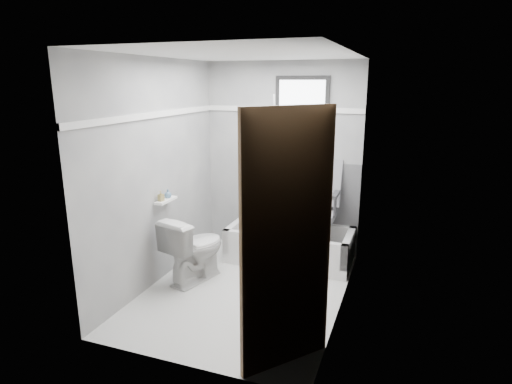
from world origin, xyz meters
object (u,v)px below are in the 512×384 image
at_px(office_chair, 311,209).
at_px(soap_bottle_b, 168,194).
at_px(bathtub, 290,245).
at_px(toilet, 195,248).
at_px(door, 312,264).
at_px(soap_bottle_a, 161,196).

bearing_deg(office_chair, soap_bottle_b, -149.67).
distance_m(bathtub, toilet, 1.22).
relative_size(office_chair, soap_bottle_b, 11.43).
relative_size(door, soap_bottle_a, 16.94).
xyz_separation_m(toilet, soap_bottle_b, (-0.32, 0.03, 0.59)).
bearing_deg(toilet, bathtub, -118.59).
distance_m(bathtub, office_chair, 0.53).
distance_m(office_chair, soap_bottle_a, 1.75).
bearing_deg(toilet, soap_bottle_b, 11.44).
bearing_deg(door, soap_bottle_a, 147.16).
bearing_deg(door, office_chair, 102.86).
bearing_deg(soap_bottle_b, bathtub, 35.37).
bearing_deg(bathtub, door, -71.25).
xyz_separation_m(door, soap_bottle_b, (-1.92, 1.38, -0.04)).
xyz_separation_m(toilet, door, (1.60, -1.35, 0.63)).
height_order(bathtub, soap_bottle_a, soap_bottle_a).
distance_m(toilet, soap_bottle_a, 0.69).
height_order(office_chair, soap_bottle_b, office_chair).
distance_m(bathtub, soap_bottle_a, 1.70).
distance_m(door, soap_bottle_a, 2.29).
height_order(door, soap_bottle_a, door).
relative_size(office_chair, toilet, 1.51).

